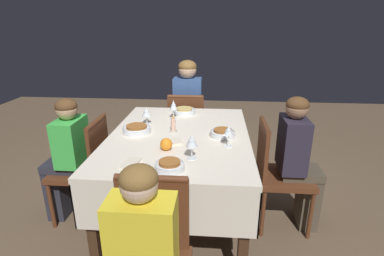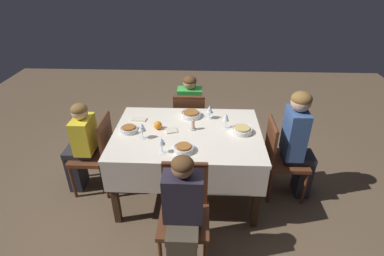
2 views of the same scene
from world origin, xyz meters
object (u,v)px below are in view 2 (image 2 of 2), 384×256
object	(u,v)px
chair_north	(184,209)
napkin_red_folded	(171,131)
dining_table	(187,140)
chair_south	(190,120)
chair_east	(97,151)
bowl_east	(129,129)
napkin_spare_side	(139,119)
bowl_west	(242,130)
person_child_yellow	(81,144)
person_child_green	(190,109)
wine_glass_north	(162,142)
wine_glass_east	(142,127)
chair_west	(281,155)
person_child_dark	(183,215)
wine_glass_south	(210,109)
bowl_north	(184,148)
bowl_south	(191,114)
orange_fruit	(158,125)
wine_glass_west	(226,117)
person_adult_denim	(298,140)
candle_centerpiece	(193,125)

from	to	relation	value
chair_north	napkin_red_folded	world-z (taller)	chair_north
dining_table	chair_south	world-z (taller)	chair_south
chair_east	bowl_east	size ratio (longest dim) A/B	4.98
napkin_red_folded	dining_table	bearing A→B (deg)	175.74
chair_north	napkin_spare_side	size ratio (longest dim) A/B	5.50
bowl_west	person_child_yellow	bearing A→B (deg)	-0.63
person_child_green	wine_glass_north	distance (m)	1.33
napkin_spare_side	wine_glass_east	bearing A→B (deg)	106.33
dining_table	wine_glass_north	distance (m)	0.46
chair_west	person_child_dark	bearing A→B (deg)	135.21
person_child_green	chair_west	bearing A→B (deg)	137.91
bowl_east	chair_north	bearing A→B (deg)	128.40
chair_north	wine_glass_south	size ratio (longest dim) A/B	5.84
bowl_north	chair_east	bearing A→B (deg)	-21.06
chair_north	bowl_south	size ratio (longest dim) A/B	3.94
chair_east	wine_glass_east	distance (m)	0.69
bowl_west	orange_fruit	xyz separation A→B (m)	(0.83, -0.03, 0.01)
bowl_south	napkin_red_folded	xyz separation A→B (m)	(0.18, 0.32, -0.02)
bowl_north	wine_glass_north	bearing A→B (deg)	10.33
wine_glass_south	napkin_red_folded	size ratio (longest dim) A/B	1.05
person_child_yellow	wine_glass_south	xyz separation A→B (m)	(-1.34, -0.26, 0.30)
chair_south	person_child_dark	size ratio (longest dim) A/B	0.81
chair_south	wine_glass_east	distance (m)	1.05
wine_glass_west	wine_glass_north	world-z (taller)	wine_glass_west
wine_glass_west	napkin_spare_side	world-z (taller)	wine_glass_west
bowl_south	napkin_red_folded	world-z (taller)	bowl_south
person_adult_denim	person_child_dark	xyz separation A→B (m)	(1.09, 0.95, -0.09)
bowl_east	wine_glass_east	xyz separation A→B (m)	(-0.16, 0.12, 0.09)
wine_glass_west	napkin_spare_side	size ratio (longest dim) A/B	1.07
chair_south	bowl_east	world-z (taller)	chair_south
dining_table	person_child_dark	bearing A→B (deg)	90.95
orange_fruit	napkin_red_folded	bearing A→B (deg)	164.27
person_child_dark	bowl_north	xyz separation A→B (m)	(0.03, -0.59, 0.21)
wine_glass_east	candle_centerpiece	distance (m)	0.51
bowl_west	person_adult_denim	bearing A→B (deg)	-178.15
bowl_west	bowl_east	xyz separation A→B (m)	(1.11, 0.03, 0.00)
bowl_north	napkin_spare_side	bearing A→B (deg)	-47.60
bowl_south	wine_glass_north	bearing A→B (deg)	72.17
chair_north	wine_glass_east	size ratio (longest dim) A/B	5.32
chair_west	wine_glass_north	bearing A→B (deg)	108.97
candle_centerpiece	bowl_south	bearing A→B (deg)	-83.80
napkin_spare_side	bowl_south	bearing A→B (deg)	-169.08
chair_east	napkin_red_folded	xyz separation A→B (m)	(-0.80, 0.02, 0.28)
orange_fruit	wine_glass_north	bearing A→B (deg)	102.98
bowl_west	wine_glass_north	bearing A→B (deg)	27.29
wine_glass_north	candle_centerpiece	xyz separation A→B (m)	(-0.25, -0.41, -0.06)
wine_glass_north	candle_centerpiece	world-z (taller)	wine_glass_north
bowl_west	wine_glass_south	size ratio (longest dim) A/B	1.40
napkin_spare_side	bowl_east	bearing A→B (deg)	77.97
chair_east	person_adult_denim	xyz separation A→B (m)	(-2.06, -0.00, 0.19)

